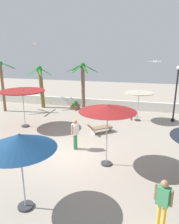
{
  "coord_description": "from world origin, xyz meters",
  "views": [
    {
      "loc": [
        3.36,
        -9.28,
        5.18
      ],
      "look_at": [
        0.0,
        3.42,
        1.4
      ],
      "focal_mm": 33.5,
      "sensor_mm": 36.0,
      "label": 1
    }
  ],
  "objects_px": {
    "patio_umbrella_4": "(22,93)",
    "palm_tree_1": "(83,82)",
    "palm_tree_0": "(41,81)",
    "seagull_0": "(35,44)",
    "patio_umbrella_2": "(19,142)",
    "guest_1": "(163,200)",
    "patio_umbrella_0": "(139,94)",
    "palm_tree_2": "(2,80)",
    "planter": "(75,105)",
    "lounge_chair_0": "(98,127)",
    "patio_umbrella_3": "(108,109)",
    "guest_0": "(75,131)",
    "lamp_post_2": "(176,92)",
    "seagull_1": "(155,61)"
  },
  "relations": [
    {
      "from": "patio_umbrella_4",
      "to": "palm_tree_1",
      "type": "xyz_separation_m",
      "value": [
        3.16,
        4.05,
        0.33
      ]
    },
    {
      "from": "palm_tree_0",
      "to": "seagull_0",
      "type": "bearing_deg",
      "value": -67.64
    },
    {
      "from": "patio_umbrella_2",
      "to": "guest_1",
      "type": "bearing_deg",
      "value": 3.54
    },
    {
      "from": "patio_umbrella_2",
      "to": "patio_umbrella_4",
      "type": "height_order",
      "value": "patio_umbrella_2"
    },
    {
      "from": "patio_umbrella_0",
      "to": "palm_tree_1",
      "type": "distance_m",
      "value": 4.7
    },
    {
      "from": "patio_umbrella_2",
      "to": "palm_tree_0",
      "type": "distance_m",
      "value": 13.89
    },
    {
      "from": "patio_umbrella_0",
      "to": "palm_tree_2",
      "type": "height_order",
      "value": "palm_tree_2"
    },
    {
      "from": "seagull_0",
      "to": "planter",
      "type": "xyz_separation_m",
      "value": [
        2.45,
        2.28,
        -5.44
      ]
    },
    {
      "from": "guest_1",
      "to": "planter",
      "type": "bearing_deg",
      "value": 119.14
    },
    {
      "from": "patio_umbrella_2",
      "to": "patio_umbrella_4",
      "type": "distance_m",
      "value": 8.52
    },
    {
      "from": "patio_umbrella_2",
      "to": "palm_tree_0",
      "type": "bearing_deg",
      "value": 114.81
    },
    {
      "from": "palm_tree_0",
      "to": "planter",
      "type": "bearing_deg",
      "value": 1.88
    },
    {
      "from": "patio_umbrella_0",
      "to": "lounge_chair_0",
      "type": "xyz_separation_m",
      "value": [
        -2.39,
        -3.35,
        -1.69
      ]
    },
    {
      "from": "patio_umbrella_2",
      "to": "palm_tree_1",
      "type": "xyz_separation_m",
      "value": [
        -1.28,
        11.32,
        0.36
      ]
    },
    {
      "from": "patio_umbrella_3",
      "to": "palm_tree_2",
      "type": "xyz_separation_m",
      "value": [
        -10.6,
        6.94,
        0.1
      ]
    },
    {
      "from": "guest_0",
      "to": "planter",
      "type": "bearing_deg",
      "value": 108.78
    },
    {
      "from": "palm_tree_0",
      "to": "lamp_post_2",
      "type": "height_order",
      "value": "lamp_post_2"
    },
    {
      "from": "patio_umbrella_3",
      "to": "guest_0",
      "type": "height_order",
      "value": "patio_umbrella_3"
    },
    {
      "from": "patio_umbrella_2",
      "to": "patio_umbrella_0",
      "type": "bearing_deg",
      "value": 72.8
    },
    {
      "from": "palm_tree_0",
      "to": "palm_tree_1",
      "type": "relative_size",
      "value": 0.92
    },
    {
      "from": "seagull_1",
      "to": "guest_0",
      "type": "bearing_deg",
      "value": -132.12
    },
    {
      "from": "guest_1",
      "to": "seagull_0",
      "type": "height_order",
      "value": "seagull_0"
    },
    {
      "from": "palm_tree_0",
      "to": "patio_umbrella_3",
      "type": "bearing_deg",
      "value": -48.51
    },
    {
      "from": "patio_umbrella_2",
      "to": "patio_umbrella_3",
      "type": "bearing_deg",
      "value": 58.53
    },
    {
      "from": "patio_umbrella_2",
      "to": "palm_tree_1",
      "type": "bearing_deg",
      "value": 96.44
    },
    {
      "from": "palm_tree_2",
      "to": "seagull_0",
      "type": "xyz_separation_m",
      "value": [
        3.49,
        -0.06,
        2.98
      ]
    },
    {
      "from": "lounge_chair_0",
      "to": "seagull_1",
      "type": "xyz_separation_m",
      "value": [
        3.31,
        1.8,
        4.21
      ]
    },
    {
      "from": "palm_tree_1",
      "to": "guest_0",
      "type": "height_order",
      "value": "palm_tree_1"
    },
    {
      "from": "lounge_chair_0",
      "to": "seagull_0",
      "type": "height_order",
      "value": "seagull_0"
    },
    {
      "from": "palm_tree_1",
      "to": "patio_umbrella_0",
      "type": "bearing_deg",
      "value": -7.1
    },
    {
      "from": "palm_tree_0",
      "to": "patio_umbrella_0",
      "type": "bearing_deg",
      "value": -11.48
    },
    {
      "from": "guest_0",
      "to": "guest_1",
      "type": "distance_m",
      "value": 6.16
    },
    {
      "from": "seagull_0",
      "to": "planter",
      "type": "height_order",
      "value": "seagull_0"
    },
    {
      "from": "guest_0",
      "to": "seagull_0",
      "type": "xyz_separation_m",
      "value": [
        -5.16,
        5.68,
        4.79
      ]
    },
    {
      "from": "patio_umbrella_2",
      "to": "planter",
      "type": "relative_size",
      "value": 3.25
    },
    {
      "from": "patio_umbrella_2",
      "to": "patio_umbrella_3",
      "type": "height_order",
      "value": "patio_umbrella_3"
    },
    {
      "from": "lamp_post_2",
      "to": "guest_1",
      "type": "relative_size",
      "value": 2.55
    },
    {
      "from": "patio_umbrella_3",
      "to": "palm_tree_0",
      "type": "distance_m",
      "value": 12.09
    },
    {
      "from": "patio_umbrella_3",
      "to": "lounge_chair_0",
      "type": "distance_m",
      "value": 4.68
    },
    {
      "from": "palm_tree_0",
      "to": "guest_1",
      "type": "distance_m",
      "value": 16.13
    },
    {
      "from": "palm_tree_1",
      "to": "lamp_post_2",
      "type": "height_order",
      "value": "palm_tree_1"
    },
    {
      "from": "palm_tree_2",
      "to": "lounge_chair_0",
      "type": "relative_size",
      "value": 2.48
    },
    {
      "from": "patio_umbrella_0",
      "to": "palm_tree_0",
      "type": "height_order",
      "value": "palm_tree_0"
    },
    {
      "from": "guest_0",
      "to": "planter",
      "type": "xyz_separation_m",
      "value": [
        -2.71,
        7.97,
        -0.66
      ]
    },
    {
      "from": "palm_tree_1",
      "to": "guest_1",
      "type": "height_order",
      "value": "palm_tree_1"
    },
    {
      "from": "patio_umbrella_2",
      "to": "lamp_post_2",
      "type": "height_order",
      "value": "lamp_post_2"
    },
    {
      "from": "patio_umbrella_0",
      "to": "patio_umbrella_2",
      "type": "relative_size",
      "value": 0.85
    },
    {
      "from": "patio_umbrella_4",
      "to": "lamp_post_2",
      "type": "distance_m",
      "value": 11.17
    },
    {
      "from": "patio_umbrella_0",
      "to": "palm_tree_0",
      "type": "xyz_separation_m",
      "value": [
        -9.16,
        1.86,
        0.43
      ]
    },
    {
      "from": "palm_tree_0",
      "to": "seagull_0",
      "type": "xyz_separation_m",
      "value": [
        0.89,
        -2.17,
        3.32
      ]
    }
  ]
}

